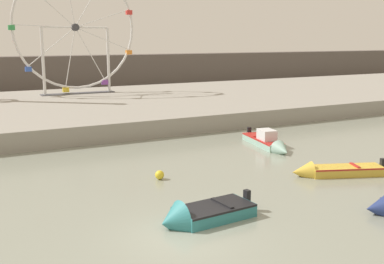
{
  "coord_description": "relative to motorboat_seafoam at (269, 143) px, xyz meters",
  "views": [
    {
      "loc": [
        -6.71,
        -13.52,
        6.66
      ],
      "look_at": [
        5.08,
        8.78,
        1.66
      ],
      "focal_mm": 44.46,
      "sensor_mm": 36.0,
      "label": 1
    }
  ],
  "objects": [
    {
      "name": "motorboat_mustard_yellow",
      "position": [
        -0.9,
        -6.33,
        -0.09
      ],
      "size": [
        4.65,
        2.63,
        1.07
      ],
      "rotation": [
        0.0,
        0.0,
        2.77
      ],
      "color": "gold",
      "rests_on": "ground_plane"
    },
    {
      "name": "motorboat_teal_painted",
      "position": [
        -9.61,
        -8.57,
        -0.06
      ],
      "size": [
        3.97,
        1.77,
        1.42
      ],
      "rotation": [
        0.0,
        0.0,
        3.22
      ],
      "color": "teal",
      "rests_on": "ground_plane"
    },
    {
      "name": "motorboat_seafoam",
      "position": [
        0.0,
        0.0,
        0.0
      ],
      "size": [
        1.95,
        5.37,
        1.38
      ],
      "rotation": [
        0.0,
        0.0,
        4.53
      ],
      "color": "#93BCAD",
      "rests_on": "ground_plane"
    },
    {
      "name": "distant_town_skyline",
      "position": [
        -10.83,
        40.08,
        1.87
      ],
      "size": [
        140.0,
        3.0,
        4.4
      ],
      "primitive_type": "cube",
      "color": "#564C47",
      "rests_on": "ground_plane"
    },
    {
      "name": "ground_plane",
      "position": [
        -10.83,
        -9.54,
        -0.33
      ],
      "size": [
        240.0,
        240.0,
        0.0
      ],
      "primitive_type": "plane",
      "color": "gray"
    },
    {
      "name": "quay_promenade",
      "position": [
        -10.83,
        17.39,
        0.29
      ],
      "size": [
        110.0,
        23.2,
        1.25
      ],
      "primitive_type": "cube",
      "color": "gray",
      "rests_on": "ground_plane"
    },
    {
      "name": "ferris_wheel_white_frame",
      "position": [
        -5.59,
        23.68,
        7.13
      ],
      "size": [
        12.05,
        1.2,
        12.38
      ],
      "color": "silver",
      "rests_on": "quay_promenade"
    },
    {
      "name": "mooring_buoy_orange",
      "position": [
        -8.67,
        -2.96,
        -0.11
      ],
      "size": [
        0.44,
        0.44,
        0.44
      ],
      "primitive_type": "sphere",
      "color": "yellow",
      "rests_on": "ground_plane"
    }
  ]
}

